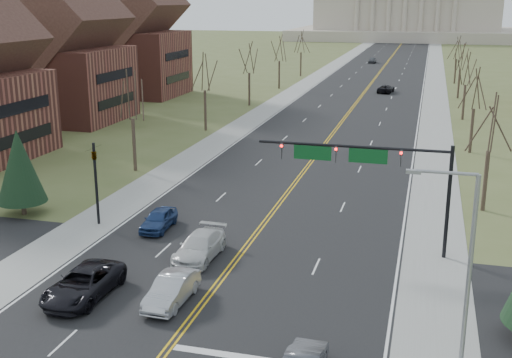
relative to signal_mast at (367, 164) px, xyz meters
The scene contains 31 objects.
ground 16.46m from the signal_mast, 118.88° to the right, with size 600.00×600.00×0.00m, color #505A2D.
road 96.96m from the signal_mast, 94.41° to the left, with size 20.00×380.00×0.01m, color black.
cross_road 12.03m from the signal_mast, 134.80° to the right, with size 120.00×14.00×0.01m, color black.
sidewalk_left 98.61m from the signal_mast, 101.39° to the left, with size 4.00×380.00×0.03m, color gray.
sidewalk_right 96.78m from the signal_mast, 87.30° to the left, with size 4.00×380.00×0.03m, color gray.
center_line 96.96m from the signal_mast, 94.41° to the left, with size 0.42×380.00×0.01m, color gold.
edge_line_left 98.20m from the signal_mast, 100.13° to the left, with size 0.15×380.00×0.01m, color silver.
edge_line_right 96.70m from the signal_mast, 88.60° to the left, with size 0.15×380.00×0.01m, color silver.
capitol 236.68m from the signal_mast, 91.80° to the left, with size 90.00×60.00×50.00m.
signal_mast is the anchor object (origin of this frame).
signal_left 19.06m from the signal_mast, behind, with size 0.32×0.36×6.00m.
street_light 14.51m from the signal_mast, 68.59° to the right, with size 2.90×0.25×9.07m.
tree_r_0 13.26m from the signal_mast, 52.51° to the left, with size 3.74×3.74×8.50m.
tree_l_0 27.17m from the signal_mast, 147.71° to the left, with size 3.96×3.96×9.00m.
tree_r_1 31.56m from the signal_mast, 75.21° to the left, with size 3.74×3.74×8.50m.
tree_l_1 41.45m from the signal_mast, 123.63° to the left, with size 3.96×3.96×9.00m.
tree_r_2 51.15m from the signal_mast, 80.94° to the left, with size 3.74×3.74×8.50m.
tree_l_2 59.15m from the signal_mast, 112.83° to the left, with size 3.96×3.96×9.00m.
tree_r_3 70.96m from the signal_mast, 83.48° to the left, with size 3.74×3.74×8.50m.
tree_l_3 77.96m from the signal_mast, 107.12° to the left, with size 3.96×3.96×9.00m.
tree_r_4 90.86m from the signal_mast, 84.91° to the left, with size 3.74×3.74×8.50m.
tree_l_4 97.25m from the signal_mast, 103.65° to the left, with size 3.96×3.96×9.00m.
conifer_l 25.53m from the signal_mast, behind, with size 3.64×3.64×6.50m.
bldg_left_mid 56.81m from the signal_mast, 139.96° to the left, with size 15.10×14.28×20.75m.
bldg_left_far 75.76m from the signal_mast, 126.91° to the left, with size 17.10×14.28×23.25m.
car_sb_inner_lead 14.57m from the signal_mast, 131.35° to the right, with size 1.60×4.58×1.51m, color #A6A8AE.
car_sb_outer_lead 18.36m from the signal_mast, 141.94° to the right, with size 2.64×5.73×1.59m, color black.
car_sb_inner_second 11.66m from the signal_mast, 157.05° to the right, with size 2.17×5.35×1.55m, color silver.
car_sb_outer_second 15.17m from the signal_mast, behind, with size 1.69×4.19×1.43m, color navy.
car_far_nb 74.43m from the signal_mast, 92.96° to the left, with size 2.27×4.92×1.37m, color black.
car_far_sb 128.21m from the signal_mast, 94.92° to the left, with size 1.73×4.31×1.47m, color #575A5F.
Camera 1 is at (10.87, -25.73, 15.65)m, focal length 45.00 mm.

